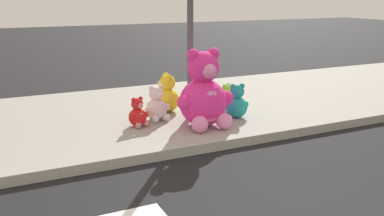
{
  "coord_description": "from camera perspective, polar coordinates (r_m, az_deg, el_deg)",
  "views": [
    {
      "loc": [
        -2.25,
        -2.41,
        2.32
      ],
      "look_at": [
        0.65,
        3.6,
        0.55
      ],
      "focal_mm": 40.73,
      "sensor_mm": 36.0,
      "label": 1
    }
  ],
  "objects": [
    {
      "name": "plush_pink_large",
      "position": [
        7.2,
        1.59,
        1.61
      ],
      "size": [
        1.01,
        0.88,
        1.3
      ],
      "color": "#F22D93",
      "rests_on": "sidewalk"
    },
    {
      "name": "sign_pole",
      "position": [
        7.56,
        -0.23,
        11.27
      ],
      "size": [
        0.56,
        0.11,
        3.2
      ],
      "color": "#4C4C51",
      "rests_on": "sidewalk"
    },
    {
      "name": "plush_teal",
      "position": [
        7.82,
        5.85,
        0.56
      ],
      "size": [
        0.47,
        0.44,
        0.62
      ],
      "color": "teal",
      "rests_on": "sidewalk"
    },
    {
      "name": "plush_white",
      "position": [
        7.63,
        -4.63,
        0.24
      ],
      "size": [
        0.48,
        0.43,
        0.63
      ],
      "color": "white",
      "rests_on": "sidewalk"
    },
    {
      "name": "sidewalk",
      "position": [
        8.25,
        -8.92,
        -1.12
      ],
      "size": [
        28.0,
        4.4,
        0.15
      ],
      "primitive_type": "cube",
      "color": "#9E9B93",
      "rests_on": "ground_plane"
    },
    {
      "name": "plush_red",
      "position": [
        7.32,
        -7.08,
        -0.87
      ],
      "size": [
        0.37,
        0.35,
        0.5
      ],
      "color": "red",
      "rests_on": "sidewalk"
    },
    {
      "name": "plush_yellow",
      "position": [
        8.15,
        -3.36,
        1.51
      ],
      "size": [
        0.5,
        0.56,
        0.73
      ],
      "color": "yellow",
      "rests_on": "sidewalk"
    },
    {
      "name": "plush_lime",
      "position": [
        8.37,
        4.4,
        1.2
      ],
      "size": [
        0.35,
        0.36,
        0.5
      ],
      "color": "#8CD133",
      "rests_on": "sidewalk"
    }
  ]
}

